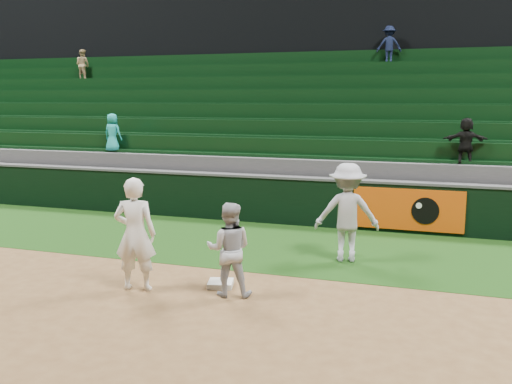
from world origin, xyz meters
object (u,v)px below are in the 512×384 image
baserunner (229,249)px  first_baseman (135,234)px  first_base (221,284)px  base_coach (347,213)px

baserunner → first_baseman: bearing=-5.9°
first_baseman → baserunner: 1.64m
first_base → baserunner: 0.88m
first_base → first_baseman: size_ratio=0.22×
base_coach → first_base: bearing=39.0°
first_base → baserunner: bearing=-49.8°
first_baseman → base_coach: size_ratio=0.99×
baserunner → base_coach: bearing=-134.1°
baserunner → base_coach: 3.02m
baserunner → first_base: bearing=-64.0°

